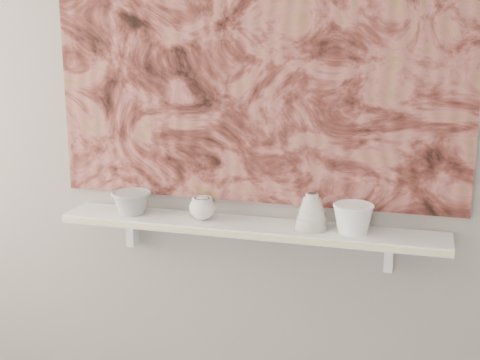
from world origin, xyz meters
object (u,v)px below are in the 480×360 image
(cup_cream, at_px, (202,208))
(bowl_white, at_px, (353,218))
(shelf, at_px, (250,227))
(bowl_grey, at_px, (131,202))
(bell_vessel, at_px, (312,211))
(painting, at_px, (256,49))

(cup_cream, height_order, bowl_white, bowl_white)
(shelf, relative_size, cup_cream, 14.77)
(bowl_grey, xyz_separation_m, cup_cream, (0.28, 0.00, -0.00))
(shelf, distance_m, bell_vessel, 0.24)
(shelf, relative_size, bowl_grey, 9.28)
(painting, distance_m, bowl_grey, 0.73)
(cup_cream, xyz_separation_m, bell_vessel, (0.40, 0.00, 0.02))
(painting, xyz_separation_m, bowl_white, (0.37, -0.08, -0.56))
(bowl_grey, distance_m, bell_vessel, 0.68)
(shelf, xyz_separation_m, painting, (0.00, 0.08, 0.62))
(bowl_grey, distance_m, bowl_white, 0.83)
(painting, bearing_deg, shelf, -90.00)
(bowl_grey, bearing_deg, bowl_white, 0.00)
(shelf, distance_m, painting, 0.63)
(shelf, relative_size, bell_vessel, 10.86)
(painting, height_order, bell_vessel, painting)
(painting, xyz_separation_m, bowl_grey, (-0.46, -0.08, -0.57))
(bowl_grey, distance_m, cup_cream, 0.28)
(bell_vessel, bearing_deg, painting, 160.07)
(shelf, relative_size, painting, 0.93)
(shelf, xyz_separation_m, cup_cream, (-0.18, 0.00, 0.06))
(cup_cream, bearing_deg, bell_vessel, 0.00)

